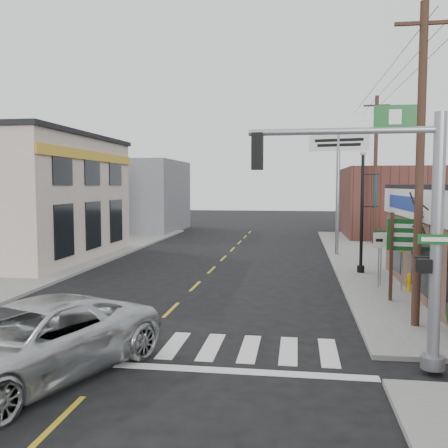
# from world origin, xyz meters

# --- Properties ---
(ground) EXTENTS (140.00, 140.00, 0.00)m
(ground) POSITION_xyz_m (0.00, 0.00, 0.00)
(ground) COLOR black
(ground) RESTS_ON ground
(sidewalk_right) EXTENTS (6.00, 38.00, 0.13)m
(sidewalk_right) POSITION_xyz_m (9.00, 13.00, 0.07)
(sidewalk_right) COLOR slate
(sidewalk_right) RESTS_ON ground
(sidewalk_left) EXTENTS (6.00, 38.00, 0.13)m
(sidewalk_left) POSITION_xyz_m (-9.00, 13.00, 0.07)
(sidewalk_left) COLOR slate
(sidewalk_left) RESTS_ON ground
(center_line) EXTENTS (0.12, 56.00, 0.01)m
(center_line) POSITION_xyz_m (0.00, 8.00, 0.01)
(center_line) COLOR gold
(center_line) RESTS_ON ground
(crosswalk) EXTENTS (11.00, 2.20, 0.01)m
(crosswalk) POSITION_xyz_m (0.00, 0.40, 0.01)
(crosswalk) COLOR silver
(crosswalk) RESTS_ON ground
(bldg_distant_right) EXTENTS (8.00, 10.00, 5.60)m
(bldg_distant_right) POSITION_xyz_m (12.00, 30.00, 2.80)
(bldg_distant_right) COLOR #562E27
(bldg_distant_right) RESTS_ON ground
(bldg_distant_left) EXTENTS (9.00, 10.00, 6.40)m
(bldg_distant_left) POSITION_xyz_m (-11.00, 32.00, 3.20)
(bldg_distant_left) COLOR slate
(bldg_distant_left) RESTS_ON ground
(suv) EXTENTS (4.80, 6.65, 1.68)m
(suv) POSITION_xyz_m (-1.44, -2.33, 0.84)
(suv) COLOR #B7BCBE
(suv) RESTS_ON ground
(traffic_signal_pole) EXTENTS (4.59, 0.37, 5.81)m
(traffic_signal_pole) POSITION_xyz_m (6.51, -0.72, 3.60)
(traffic_signal_pole) COLOR gray
(traffic_signal_pole) RESTS_ON sidewalk_right
(guide_sign) EXTENTS (1.78, 0.14, 3.12)m
(guide_sign) POSITION_xyz_m (8.20, 5.95, 2.13)
(guide_sign) COLOR #452B20
(guide_sign) RESTS_ON sidewalk_right
(fire_hydrant) EXTENTS (0.22, 0.22, 0.71)m
(fire_hydrant) POSITION_xyz_m (8.50, 7.65, 0.52)
(fire_hydrant) COLOR #CD9D00
(fire_hydrant) RESTS_ON sidewalk_right
(ped_crossing_sign) EXTENTS (0.93, 0.07, 2.41)m
(ped_crossing_sign) POSITION_xyz_m (8.20, 7.71, 1.80)
(ped_crossing_sign) COLOR gray
(ped_crossing_sign) RESTS_ON sidewalk_right
(lamp_post) EXTENTS (0.74, 0.58, 5.72)m
(lamp_post) POSITION_xyz_m (7.21, 11.66, 3.45)
(lamp_post) COLOR black
(lamp_post) RESTS_ON sidewalk_right
(dance_center_sign) EXTENTS (3.44, 0.22, 7.31)m
(dance_center_sign) POSITION_xyz_m (6.50, 17.66, 5.59)
(dance_center_sign) COLOR gray
(dance_center_sign) RESTS_ON sidewalk_right
(bare_tree) EXTENTS (2.24, 2.24, 4.47)m
(bare_tree) POSITION_xyz_m (8.59, 5.05, 3.65)
(bare_tree) COLOR black
(bare_tree) RESTS_ON sidewalk_right
(utility_pole_near) EXTENTS (1.59, 0.24, 9.17)m
(utility_pole_near) POSITION_xyz_m (7.61, 2.80, 4.83)
(utility_pole_near) COLOR #473725
(utility_pole_near) RESTS_ON sidewalk_right
(utility_pole_far) EXTENTS (1.77, 0.27, 10.19)m
(utility_pole_far) POSITION_xyz_m (9.50, 23.78, 5.35)
(utility_pole_far) COLOR #3B2A1E
(utility_pole_far) RESTS_ON sidewalk_right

